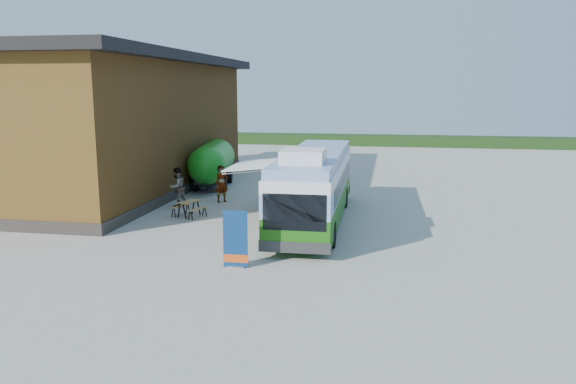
% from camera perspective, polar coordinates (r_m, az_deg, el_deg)
% --- Properties ---
extents(ground, '(100.00, 100.00, 0.00)m').
position_cam_1_polar(ground, '(20.65, -2.31, -5.36)').
color(ground, '#BCB7AD').
rests_on(ground, ground).
extents(barn, '(9.60, 21.20, 7.50)m').
position_cam_1_polar(barn, '(33.00, -16.59, 6.48)').
color(barn, brown).
rests_on(barn, ground).
extents(hedge, '(40.00, 3.00, 1.00)m').
position_cam_1_polar(hedge, '(57.73, 13.95, 5.04)').
color(hedge, '#264419').
rests_on(hedge, ground).
extents(bus, '(2.61, 11.41, 3.49)m').
position_cam_1_polar(bus, '(23.70, 2.70, 0.83)').
color(bus, '#2E7613').
rests_on(bus, ground).
extents(awning, '(2.45, 3.93, 0.49)m').
position_cam_1_polar(awning, '(24.17, -2.63, 3.14)').
color(awning, white).
rests_on(awning, ground).
extents(banner, '(0.81, 0.19, 1.87)m').
position_cam_1_polar(banner, '(17.94, -5.36, -5.31)').
color(banner, navy).
rests_on(banner, ground).
extents(picnic_table, '(1.56, 1.49, 0.71)m').
position_cam_1_polar(picnic_table, '(25.36, -10.04, -1.31)').
color(picnic_table, tan).
rests_on(picnic_table, ground).
extents(person_a, '(0.81, 0.78, 1.86)m').
position_cam_1_polar(person_a, '(28.29, -6.75, 0.83)').
color(person_a, '#999999').
rests_on(person_a, ground).
extents(person_b, '(1.05, 1.14, 1.89)m').
position_cam_1_polar(person_b, '(27.66, -11.20, 0.51)').
color(person_b, '#999999').
rests_on(person_b, ground).
extents(slurry_tanker, '(2.84, 6.92, 2.58)m').
position_cam_1_polar(slurry_tanker, '(32.77, -7.67, 3.10)').
color(slurry_tanker, '#1A8F1C').
rests_on(slurry_tanker, ground).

